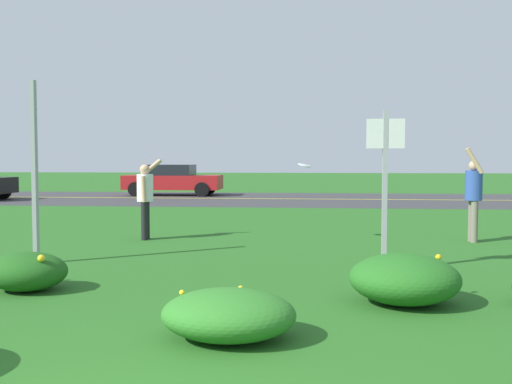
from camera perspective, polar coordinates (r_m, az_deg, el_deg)
ground_plane at (r=13.76m, az=-0.16°, el=-3.82°), size 120.00×120.00×0.00m
highway_strip at (r=24.73m, az=2.41°, el=-0.68°), size 120.00×9.00×0.01m
highway_center_stripe at (r=24.73m, az=2.41°, el=-0.67°), size 120.00×0.16×0.00m
daylily_clump_front_left at (r=5.53m, az=-2.72°, el=-11.98°), size 1.27×1.02×0.47m
daylily_clump_mid_center at (r=7.04m, az=14.45°, el=-8.29°), size 1.29×1.23×0.58m
daylily_clump_mid_left at (r=8.03m, az=-21.66°, el=-7.31°), size 1.04×0.86×0.51m
sign_post_near_path at (r=9.93m, az=-21.00°, el=1.79°), size 0.07×0.10×2.95m
sign_post_by_roadside at (r=8.85m, az=12.61°, el=1.76°), size 0.56×0.10×2.42m
person_thrower_white_shirt at (r=12.35m, az=-10.87°, el=-0.25°), size 0.49×0.50×1.71m
person_catcher_blue_shirt at (r=12.58m, az=20.66°, el=-0.08°), size 0.41×0.50×1.93m
frisbee_white at (r=11.96m, az=4.80°, el=2.63°), size 0.27×0.26×0.11m
car_red_center_left at (r=27.48m, az=-8.23°, el=1.21°), size 4.50×2.00×1.45m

